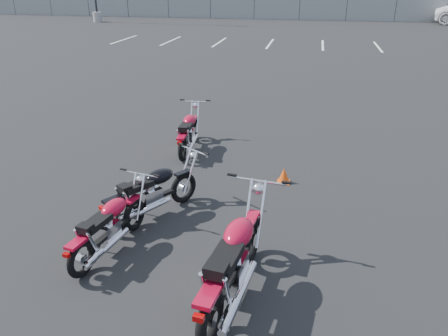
% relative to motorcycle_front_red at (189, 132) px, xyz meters
% --- Properties ---
extents(ground, '(120.00, 120.00, 0.00)m').
position_rel_motorcycle_front_red_xyz_m(ground, '(1.07, -2.90, -0.42)').
color(ground, black).
rests_on(ground, ground).
extents(motorcycle_front_red, '(0.73, 1.90, 0.93)m').
position_rel_motorcycle_front_red_xyz_m(motorcycle_front_red, '(0.00, 0.00, 0.00)').
color(motorcycle_front_red, black).
rests_on(motorcycle_front_red, ground).
extents(motorcycle_second_black, '(1.37, 1.80, 0.95)m').
position_rel_motorcycle_front_red_xyz_m(motorcycle_second_black, '(0.23, -3.00, 0.01)').
color(motorcycle_second_black, black).
rests_on(motorcycle_second_black, ground).
extents(motorcycle_third_red, '(0.75, 1.81, 0.89)m').
position_rel_motorcycle_front_red_xyz_m(motorcycle_third_red, '(-0.02, -4.07, -0.02)').
color(motorcycle_third_red, black).
rests_on(motorcycle_third_red, ground).
extents(motorcycle_rear_red, '(0.90, 2.32, 1.14)m').
position_rel_motorcycle_front_red_xyz_m(motorcycle_rear_red, '(1.88, -4.69, 0.09)').
color(motorcycle_rear_red, black).
rests_on(motorcycle_rear_red, ground).
extents(training_cone_near, '(0.25, 0.25, 0.29)m').
position_rel_motorcycle_front_red_xyz_m(training_cone_near, '(2.24, -1.30, -0.28)').
color(training_cone_near, '#E0470B').
rests_on(training_cone_near, ground).
extents(chainlink_fence, '(80.06, 0.06, 1.80)m').
position_rel_motorcycle_front_red_xyz_m(chainlink_fence, '(1.07, 32.10, 0.48)').
color(chainlink_fence, slate).
rests_on(chainlink_fence, ground).
extents(parking_line_stripes, '(15.12, 4.00, 0.01)m').
position_rel_motorcycle_front_red_xyz_m(parking_line_stripes, '(-1.43, 17.10, -0.42)').
color(parking_line_stripes, silver).
rests_on(parking_line_stripes, ground).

